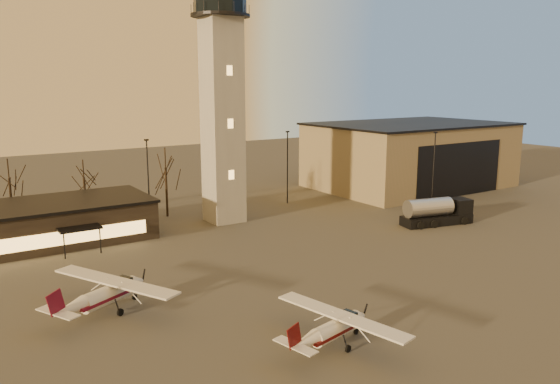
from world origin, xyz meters
name	(u,v)px	position (x,y,z in m)	size (l,w,h in m)	color
ground	(403,301)	(0.00, 0.00, 0.00)	(220.00, 220.00, 0.00)	#3C3A38
control_tower	(222,85)	(0.00, 30.00, 16.33)	(6.80, 6.80, 32.60)	gray
hangar	(410,155)	(36.00, 33.98, 5.15)	(30.60, 20.60, 10.30)	#857057
terminal	(26,225)	(-21.99, 31.98, 2.16)	(25.40, 12.20, 4.30)	black
light_poles	(224,176)	(0.50, 31.00, 5.41)	(58.50, 12.25, 10.14)	black
tree_row	(88,173)	(-13.70, 39.16, 5.94)	(37.20, 9.20, 8.80)	black
cessna_front	(338,330)	(-8.81, -2.76, 0.96)	(8.07, 10.14, 2.79)	silver
cessna_rear	(112,296)	(-19.45, 10.67, 1.09)	(9.25, 11.01, 3.19)	silver
fuel_truck	(437,214)	(20.41, 14.59, 1.29)	(9.11, 4.41, 3.25)	black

